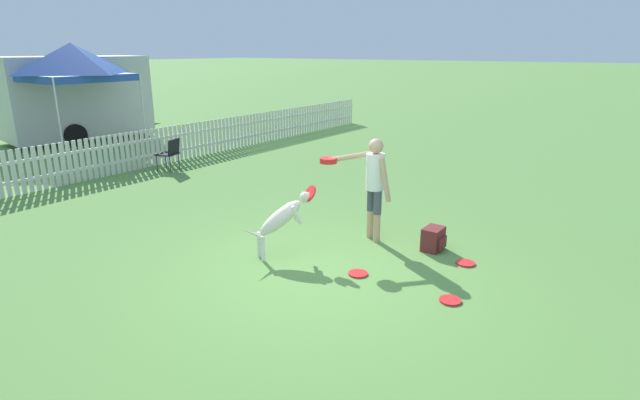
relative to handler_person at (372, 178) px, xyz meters
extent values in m
plane|color=#5B8C42|center=(-1.49, -0.07, -0.99)|extent=(240.00, 240.00, 0.00)
cylinder|color=tan|center=(-0.01, -0.12, -0.77)|extent=(0.11, 0.11, 0.44)
cylinder|color=#474C5B|center=(-0.01, -0.12, -0.37)|extent=(0.12, 0.12, 0.36)
cylinder|color=tan|center=(0.09, 0.05, -0.77)|extent=(0.11, 0.11, 0.44)
cylinder|color=#474C5B|center=(0.09, 0.05, -0.37)|extent=(0.12, 0.12, 0.36)
cylinder|color=white|center=(0.04, -0.04, 0.09)|extent=(0.38, 0.38, 0.55)
sphere|color=tan|center=(0.04, -0.04, 0.48)|extent=(0.22, 0.22, 0.22)
cylinder|color=tan|center=(-0.02, -0.24, 0.01)|extent=(0.16, 0.21, 0.67)
cylinder|color=tan|center=(-0.15, 0.31, 0.31)|extent=(0.60, 0.45, 0.14)
cylinder|color=red|center=(-0.43, 0.50, 0.25)|extent=(0.26, 0.26, 0.02)
cylinder|color=red|center=(-0.43, 0.50, 0.28)|extent=(0.26, 0.26, 0.02)
cylinder|color=red|center=(-0.43, 0.50, 0.30)|extent=(0.26, 0.26, 0.02)
ellipsoid|color=beige|center=(-1.30, 0.71, -0.42)|extent=(0.75, 0.57, 0.58)
ellipsoid|color=white|center=(-1.30, 0.71, -0.46)|extent=(0.40, 0.30, 0.29)
sphere|color=beige|center=(-0.96, 0.53, -0.17)|extent=(0.16, 0.16, 0.16)
cone|color=beige|center=(-0.91, 0.49, -0.12)|extent=(0.17, 0.15, 0.14)
cylinder|color=red|center=(-0.91, 0.49, -0.12)|extent=(0.27, 0.31, 0.23)
cone|color=beige|center=(-0.96, 0.58, -0.10)|extent=(0.05, 0.05, 0.07)
cone|color=beige|center=(-1.01, 0.50, -0.10)|extent=(0.05, 0.05, 0.07)
cylinder|color=white|center=(-1.52, 0.94, -0.81)|extent=(0.06, 0.06, 0.37)
cylinder|color=white|center=(-1.60, 0.79, -0.81)|extent=(0.06, 0.06, 0.37)
cylinder|color=white|center=(-1.08, 0.68, -0.38)|extent=(0.18, 0.13, 0.29)
cylinder|color=white|center=(-1.15, 0.54, -0.38)|extent=(0.18, 0.13, 0.29)
cone|color=beige|center=(-1.67, 0.92, -0.58)|extent=(0.32, 0.21, 0.23)
cylinder|color=red|center=(-1.19, -0.52, -0.98)|extent=(0.26, 0.26, 0.02)
cylinder|color=red|center=(-0.04, -1.55, -0.98)|extent=(0.26, 0.26, 0.02)
cylinder|color=red|center=(-1.18, -1.78, -0.98)|extent=(0.26, 0.26, 0.02)
cube|color=maroon|center=(0.17, -0.97, -0.82)|extent=(0.35, 0.25, 0.35)
cube|color=maroon|center=(0.17, -1.11, -0.85)|extent=(0.24, 0.04, 0.17)
cube|color=silver|center=(-1.49, 7.04, -0.71)|extent=(24.28, 0.04, 0.06)
cube|color=silver|center=(-1.49, 7.04, -0.31)|extent=(24.28, 0.04, 0.06)
cube|color=silver|center=(-2.21, 7.04, -0.52)|extent=(0.09, 0.02, 0.94)
cube|color=silver|center=(-2.07, 7.04, -0.52)|extent=(0.09, 0.02, 0.94)
cube|color=silver|center=(-1.92, 7.04, -0.52)|extent=(0.09, 0.02, 0.94)
cube|color=silver|center=(-1.78, 7.04, -0.52)|extent=(0.09, 0.02, 0.94)
cube|color=silver|center=(-1.63, 7.04, -0.52)|extent=(0.09, 0.02, 0.94)
cube|color=silver|center=(-1.49, 7.04, -0.52)|extent=(0.09, 0.02, 0.94)
cube|color=silver|center=(-1.35, 7.04, -0.52)|extent=(0.09, 0.02, 0.94)
cube|color=silver|center=(-1.20, 7.04, -0.52)|extent=(0.09, 0.02, 0.94)
cube|color=silver|center=(-1.06, 7.04, -0.52)|extent=(0.09, 0.02, 0.94)
cube|color=silver|center=(-0.92, 7.04, -0.52)|extent=(0.09, 0.02, 0.94)
cube|color=silver|center=(-0.77, 7.04, -0.52)|extent=(0.09, 0.02, 0.94)
cube|color=silver|center=(-0.63, 7.04, -0.52)|extent=(0.09, 0.02, 0.94)
cube|color=silver|center=(-0.49, 7.04, -0.52)|extent=(0.09, 0.02, 0.94)
cube|color=silver|center=(-0.34, 7.04, -0.52)|extent=(0.09, 0.02, 0.94)
cube|color=silver|center=(-0.20, 7.04, -0.52)|extent=(0.09, 0.02, 0.94)
cube|color=silver|center=(-0.05, 7.04, -0.52)|extent=(0.09, 0.02, 0.94)
cube|color=silver|center=(0.09, 7.04, -0.52)|extent=(0.09, 0.02, 0.94)
cube|color=silver|center=(0.23, 7.04, -0.52)|extent=(0.09, 0.02, 0.94)
cube|color=silver|center=(0.38, 7.04, -0.52)|extent=(0.09, 0.02, 0.94)
cube|color=silver|center=(0.52, 7.04, -0.52)|extent=(0.09, 0.02, 0.94)
cube|color=silver|center=(0.66, 7.04, -0.52)|extent=(0.09, 0.02, 0.94)
cube|color=silver|center=(0.81, 7.04, -0.52)|extent=(0.09, 0.02, 0.94)
cube|color=silver|center=(0.95, 7.04, -0.52)|extent=(0.09, 0.02, 0.94)
cube|color=silver|center=(1.09, 7.04, -0.52)|extent=(0.09, 0.02, 0.94)
cube|color=silver|center=(1.24, 7.04, -0.52)|extent=(0.09, 0.02, 0.94)
cube|color=silver|center=(1.38, 7.04, -0.52)|extent=(0.09, 0.02, 0.94)
cube|color=silver|center=(1.53, 7.04, -0.52)|extent=(0.09, 0.02, 0.94)
cube|color=silver|center=(1.67, 7.04, -0.52)|extent=(0.09, 0.02, 0.94)
cube|color=silver|center=(1.81, 7.04, -0.52)|extent=(0.09, 0.02, 0.94)
cube|color=silver|center=(1.96, 7.04, -0.52)|extent=(0.09, 0.02, 0.94)
cube|color=silver|center=(2.10, 7.04, -0.52)|extent=(0.09, 0.02, 0.94)
cube|color=silver|center=(2.24, 7.04, -0.52)|extent=(0.09, 0.02, 0.94)
cube|color=silver|center=(2.39, 7.04, -0.52)|extent=(0.09, 0.02, 0.94)
cube|color=silver|center=(2.53, 7.04, -0.52)|extent=(0.09, 0.02, 0.94)
cube|color=silver|center=(2.67, 7.04, -0.52)|extent=(0.09, 0.02, 0.94)
cube|color=silver|center=(2.82, 7.04, -0.52)|extent=(0.09, 0.02, 0.94)
cube|color=silver|center=(2.96, 7.04, -0.52)|extent=(0.09, 0.02, 0.94)
cube|color=silver|center=(3.11, 7.04, -0.52)|extent=(0.09, 0.02, 0.94)
cube|color=silver|center=(3.25, 7.04, -0.52)|extent=(0.09, 0.02, 0.94)
cube|color=silver|center=(3.39, 7.04, -0.52)|extent=(0.09, 0.02, 0.94)
cube|color=silver|center=(3.54, 7.04, -0.52)|extent=(0.09, 0.02, 0.94)
cube|color=silver|center=(3.68, 7.04, -0.52)|extent=(0.09, 0.02, 0.94)
cube|color=silver|center=(3.82, 7.04, -0.52)|extent=(0.09, 0.02, 0.94)
cube|color=silver|center=(3.97, 7.04, -0.52)|extent=(0.09, 0.02, 0.94)
cube|color=silver|center=(4.11, 7.04, -0.52)|extent=(0.09, 0.02, 0.94)
cube|color=silver|center=(4.25, 7.04, -0.52)|extent=(0.09, 0.02, 0.94)
cube|color=silver|center=(4.40, 7.04, -0.52)|extent=(0.09, 0.02, 0.94)
cube|color=silver|center=(4.54, 7.04, -0.52)|extent=(0.09, 0.02, 0.94)
cube|color=silver|center=(4.69, 7.04, -0.52)|extent=(0.09, 0.02, 0.94)
cube|color=silver|center=(4.83, 7.04, -0.52)|extent=(0.09, 0.02, 0.94)
cube|color=silver|center=(4.97, 7.04, -0.52)|extent=(0.09, 0.02, 0.94)
cube|color=silver|center=(5.12, 7.04, -0.52)|extent=(0.09, 0.02, 0.94)
cube|color=silver|center=(5.26, 7.04, -0.52)|extent=(0.09, 0.02, 0.94)
cube|color=silver|center=(5.40, 7.04, -0.52)|extent=(0.09, 0.02, 0.94)
cube|color=silver|center=(5.55, 7.04, -0.52)|extent=(0.09, 0.02, 0.94)
cube|color=silver|center=(5.69, 7.04, -0.52)|extent=(0.09, 0.02, 0.94)
cube|color=silver|center=(5.83, 7.04, -0.52)|extent=(0.09, 0.02, 0.94)
cube|color=silver|center=(5.98, 7.04, -0.52)|extent=(0.09, 0.02, 0.94)
cube|color=silver|center=(6.12, 7.04, -0.52)|extent=(0.09, 0.02, 0.94)
cube|color=silver|center=(6.27, 7.04, -0.52)|extent=(0.09, 0.02, 0.94)
cube|color=silver|center=(6.41, 7.04, -0.52)|extent=(0.09, 0.02, 0.94)
cube|color=silver|center=(6.55, 7.04, -0.52)|extent=(0.09, 0.02, 0.94)
cube|color=silver|center=(6.70, 7.04, -0.52)|extent=(0.09, 0.02, 0.94)
cube|color=silver|center=(6.84, 7.04, -0.52)|extent=(0.09, 0.02, 0.94)
cube|color=silver|center=(6.98, 7.04, -0.52)|extent=(0.09, 0.02, 0.94)
cube|color=silver|center=(7.13, 7.04, -0.52)|extent=(0.09, 0.02, 0.94)
cube|color=silver|center=(7.27, 7.04, -0.52)|extent=(0.09, 0.02, 0.94)
cube|color=silver|center=(7.41, 7.04, -0.52)|extent=(0.09, 0.02, 0.94)
cube|color=silver|center=(7.56, 7.04, -0.52)|extent=(0.09, 0.02, 0.94)
cube|color=silver|center=(7.70, 7.04, -0.52)|extent=(0.09, 0.02, 0.94)
cube|color=silver|center=(7.85, 7.04, -0.52)|extent=(0.09, 0.02, 0.94)
cube|color=silver|center=(7.99, 7.04, -0.52)|extent=(0.09, 0.02, 0.94)
cube|color=silver|center=(8.13, 7.04, -0.52)|extent=(0.09, 0.02, 0.94)
cube|color=silver|center=(8.28, 7.04, -0.52)|extent=(0.09, 0.02, 0.94)
cube|color=silver|center=(8.42, 7.04, -0.52)|extent=(0.09, 0.02, 0.94)
cube|color=silver|center=(8.56, 7.04, -0.52)|extent=(0.09, 0.02, 0.94)
cube|color=silver|center=(8.71, 7.04, -0.52)|extent=(0.09, 0.02, 0.94)
cube|color=silver|center=(8.85, 7.04, -0.52)|extent=(0.09, 0.02, 0.94)
cube|color=silver|center=(8.99, 7.04, -0.52)|extent=(0.09, 0.02, 0.94)
cube|color=silver|center=(9.14, 7.04, -0.52)|extent=(0.09, 0.02, 0.94)
cube|color=silver|center=(9.28, 7.04, -0.52)|extent=(0.09, 0.02, 0.94)
cube|color=silver|center=(9.43, 7.04, -0.52)|extent=(0.09, 0.02, 0.94)
cube|color=silver|center=(9.57, 7.04, -0.52)|extent=(0.09, 0.02, 0.94)
cube|color=silver|center=(9.71, 7.04, -0.52)|extent=(0.09, 0.02, 0.94)
cube|color=silver|center=(9.86, 7.04, -0.52)|extent=(0.09, 0.02, 0.94)
cube|color=silver|center=(10.00, 7.04, -0.52)|extent=(0.09, 0.02, 0.94)
cube|color=silver|center=(10.14, 7.04, -0.52)|extent=(0.09, 0.02, 0.94)
cube|color=silver|center=(10.29, 7.04, -0.52)|extent=(0.09, 0.02, 0.94)
cube|color=silver|center=(10.43, 7.04, -0.52)|extent=(0.09, 0.02, 0.94)
cube|color=silver|center=(10.58, 7.04, -0.52)|extent=(0.09, 0.02, 0.94)
cylinder|color=#333338|center=(1.27, 6.61, -0.79)|extent=(0.02, 0.02, 0.40)
cylinder|color=#333338|center=(0.91, 6.49, -0.79)|extent=(0.02, 0.02, 0.40)
cylinder|color=#333338|center=(1.39, 6.25, -0.79)|extent=(0.02, 0.02, 0.40)
cylinder|color=#333338|center=(1.03, 6.14, -0.79)|extent=(0.02, 0.02, 0.40)
cube|color=black|center=(1.15, 6.37, -0.59)|extent=(0.56, 0.56, 0.03)
cube|color=black|center=(1.21, 6.18, -0.40)|extent=(0.45, 0.22, 0.38)
cylinder|color=silver|center=(0.11, 9.26, 0.10)|extent=(0.04, 0.04, 2.18)
cylinder|color=silver|center=(2.61, 9.26, 0.10)|extent=(0.04, 0.04, 2.18)
cylinder|color=silver|center=(0.11, 11.76, 0.10)|extent=(0.04, 0.04, 2.18)
cylinder|color=silver|center=(2.61, 11.76, 0.10)|extent=(0.04, 0.04, 2.18)
cube|color=#23479E|center=(1.36, 10.51, 1.08)|extent=(2.50, 2.50, 0.20)
pyramid|color=#23479E|center=(1.36, 10.51, 1.61)|extent=(2.50, 2.50, 0.85)
cube|color=#B7B7B7|center=(2.18, 12.16, 0.40)|extent=(4.46, 2.73, 2.48)
cone|color=#3F3F42|center=(4.65, 11.78, -0.74)|extent=(0.82, 0.32, 0.20)
cylinder|color=black|center=(1.83, 13.29, -0.65)|extent=(0.70, 0.28, 0.68)
cylinder|color=black|center=(1.50, 11.20, -0.65)|extent=(0.70, 0.28, 0.68)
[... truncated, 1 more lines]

